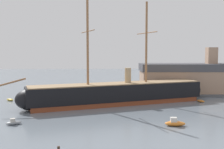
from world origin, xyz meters
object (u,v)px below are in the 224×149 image
object	(u,v)px
dinghy_far_left	(10,100)
dockside_warehouse_right	(198,79)
motorboat_mid_left	(14,122)
tall_ship	(118,93)
dinghy_far_right	(201,101)
motorboat_mid_right	(175,123)

from	to	relation	value
dinghy_far_left	dockside_warehouse_right	size ratio (longest dim) A/B	0.07
dinghy_far_left	motorboat_mid_left	bearing A→B (deg)	-69.64
tall_ship	dinghy_far_right	size ratio (longest dim) A/B	19.93
motorboat_mid_left	tall_ship	bearing A→B (deg)	43.97
tall_ship	dockside_warehouse_right	distance (m)	32.58
tall_ship	motorboat_mid_right	size ratio (longest dim) A/B	13.77
dinghy_far_right	motorboat_mid_left	bearing A→B (deg)	-152.64
motorboat_mid_right	dockside_warehouse_right	size ratio (longest dim) A/B	0.10
motorboat_mid_left	motorboat_mid_right	bearing A→B (deg)	-2.78
dockside_warehouse_right	tall_ship	bearing A→B (deg)	-148.54
dinghy_far_right	dockside_warehouse_right	xyz separation A→B (m)	(3.75, 14.27, 4.92)
motorboat_mid_right	dinghy_far_right	distance (m)	28.74
motorboat_mid_left	dinghy_far_right	distance (m)	51.48
motorboat_mid_left	dockside_warehouse_right	world-z (taller)	dockside_warehouse_right
motorboat_mid_right	dinghy_far_left	xyz separation A→B (m)	(-41.88, 28.39, -0.27)
tall_ship	motorboat_mid_left	xyz separation A→B (m)	(-21.74, -20.97, -2.60)
motorboat_mid_right	dockside_warehouse_right	xyz separation A→B (m)	(17.55, 39.48, 4.64)
motorboat_mid_left	motorboat_mid_right	world-z (taller)	motorboat_mid_right
motorboat_mid_right	dinghy_far_left	world-z (taller)	motorboat_mid_right
tall_ship	dinghy_far_left	size ratio (longest dim) A/B	19.77
tall_ship	motorboat_mid_right	bearing A→B (deg)	-65.67
tall_ship	dockside_warehouse_right	xyz separation A→B (m)	(27.73, 16.97, 2.18)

